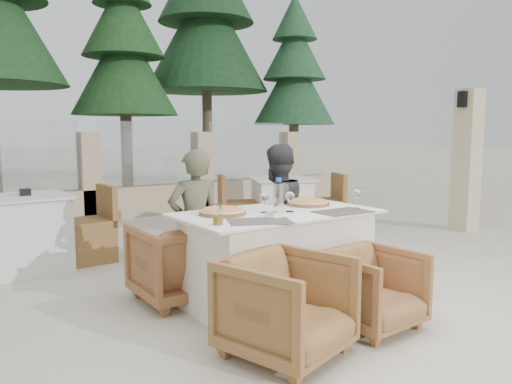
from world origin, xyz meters
TOP-DOWN VIEW (x-y plane):
  - ground at (0.00, 0.00)m, footprint 80.00×80.00m
  - sand_patch at (0.00, 14.00)m, footprint 30.00×16.00m
  - perimeter_wall_far at (0.00, 4.80)m, footprint 10.00×0.34m
  - lantern_pillar at (4.20, 1.00)m, footprint 0.34×0.34m
  - pine_centre at (1.50, 7.20)m, footprint 2.20×2.20m
  - pine_mid_right at (3.80, 7.80)m, footprint 2.99×2.99m
  - pine_far_right at (5.50, 6.50)m, footprint 1.98×1.98m
  - dining_table at (0.09, 0.03)m, footprint 1.60×0.90m
  - placemat_near_left at (-0.28, -0.24)m, footprint 0.53×0.46m
  - placemat_near_right at (0.51, -0.27)m, footprint 0.45×0.31m
  - pizza_left at (-0.35, 0.17)m, footprint 0.45×0.45m
  - pizza_right at (0.52, 0.17)m, footprint 0.49×0.49m
  - water_bottle at (0.06, -0.01)m, footprint 0.09×0.09m
  - wine_glass_centre at (-0.02, 0.06)m, footprint 0.08×0.08m
  - wine_glass_near at (0.17, -0.03)m, footprint 0.09×0.09m
  - wine_glass_corner at (0.72, -0.21)m, footprint 0.08×0.08m
  - beer_glass_left at (-0.59, -0.18)m, footprint 0.08×0.08m
  - beer_glass_right at (0.32, 0.31)m, footprint 0.07×0.07m
  - olive_dish at (-0.07, -0.14)m, footprint 0.14×0.14m
  - armchair_far_left at (-0.52, 0.60)m, footprint 0.70×0.72m
  - armchair_far_right at (0.37, 0.92)m, footprint 0.81×0.82m
  - armchair_near_left at (-0.43, -0.75)m, footprint 0.86×0.88m
  - armchair_near_right at (0.36, -0.74)m, footprint 0.64×0.66m
  - diner_left at (-0.38, 0.56)m, footprint 0.50×0.36m
  - diner_right at (0.44, 0.51)m, footprint 0.68×0.56m
  - bg_table_a at (-1.38, 2.28)m, footprint 1.67×0.88m
  - bg_table_b at (1.87, 2.29)m, footprint 1.83×1.41m

SIDE VIEW (x-z plane):
  - ground at x=0.00m, z-range 0.00..0.00m
  - sand_patch at x=0.00m, z-range 0.00..0.01m
  - armchair_near_right at x=0.36m, z-range 0.00..0.57m
  - armchair_far_right at x=0.37m, z-range 0.00..0.60m
  - armchair_near_left at x=-0.43m, z-range 0.00..0.65m
  - armchair_far_left at x=-0.52m, z-range 0.00..0.65m
  - dining_table at x=0.09m, z-range 0.00..0.77m
  - bg_table_a at x=-1.38m, z-range 0.00..0.77m
  - bg_table_b at x=1.87m, z-range 0.00..0.77m
  - diner_left at x=-0.38m, z-range 0.00..1.27m
  - diner_right at x=0.44m, z-range 0.00..1.29m
  - placemat_near_left at x=-0.28m, z-range 0.77..0.77m
  - placemat_near_right at x=0.51m, z-range 0.77..0.77m
  - olive_dish at x=-0.07m, z-range 0.77..0.81m
  - pizza_left at x=-0.35m, z-range 0.77..0.82m
  - pizza_right at x=0.52m, z-range 0.77..0.82m
  - perimeter_wall_far at x=0.00m, z-range 0.00..1.60m
  - beer_glass_right at x=0.32m, z-range 0.77..0.91m
  - beer_glass_left at x=-0.59m, z-range 0.77..0.91m
  - wine_glass_centre at x=-0.02m, z-range 0.77..0.95m
  - wine_glass_near at x=0.17m, z-range 0.77..0.95m
  - wine_glass_corner at x=0.72m, z-range 0.77..0.95m
  - water_bottle at x=0.06m, z-range 0.77..1.05m
  - lantern_pillar at x=4.20m, z-range 0.00..2.00m
  - pine_far_right at x=5.50m, z-range 0.00..4.50m
  - pine_centre at x=1.50m, z-range 0.00..5.00m
  - pine_mid_right at x=3.80m, z-range 0.00..6.80m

